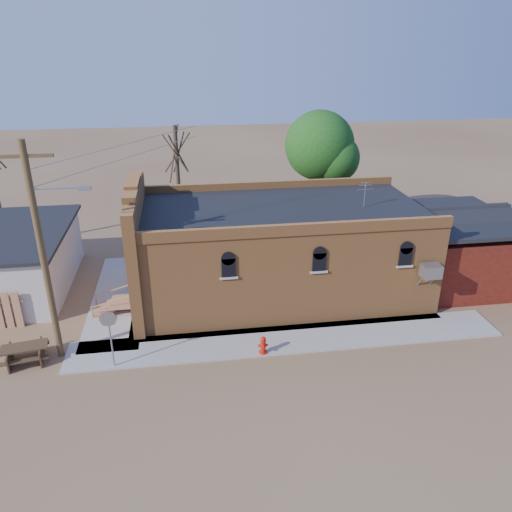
{
  "coord_description": "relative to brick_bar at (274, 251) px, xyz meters",
  "views": [
    {
      "loc": [
        -2.7,
        -17.32,
        12.24
      ],
      "look_at": [
        0.62,
        4.82,
        2.4
      ],
      "focal_mm": 35.0,
      "sensor_mm": 36.0,
      "label": 1
    }
  ],
  "objects": [
    {
      "name": "utility_pole",
      "position": [
        -9.79,
        -4.29,
        2.43
      ],
      "size": [
        3.12,
        0.26,
        9.0
      ],
      "color": "#4C351E",
      "rests_on": "ground"
    },
    {
      "name": "sidewalk_west",
      "position": [
        -7.94,
        0.51,
        -2.3
      ],
      "size": [
        2.6,
        10.0,
        0.08
      ],
      "primitive_type": "cube",
      "color": "#9E9991",
      "rests_on": "ground"
    },
    {
      "name": "ground",
      "position": [
        -1.64,
        -5.49,
        -2.34
      ],
      "size": [
        120.0,
        120.0,
        0.0
      ],
      "primitive_type": "plane",
      "color": "brown",
      "rests_on": "ground"
    },
    {
      "name": "picnic_table",
      "position": [
        -11.14,
        -4.57,
        -1.85
      ],
      "size": [
        2.01,
        1.64,
        0.75
      ],
      "rotation": [
        0.0,
        0.0,
        0.18
      ],
      "color": "#47301C",
      "rests_on": "ground"
    },
    {
      "name": "brick_bar",
      "position": [
        0.0,
        0.0,
        0.0
      ],
      "size": [
        16.4,
        7.97,
        6.3
      ],
      "color": "#BD7539",
      "rests_on": "ground"
    },
    {
      "name": "tree_leafy",
      "position": [
        4.36,
        8.01,
        3.59
      ],
      "size": [
        4.4,
        4.4,
        8.15
      ],
      "color": "#4F3A2D",
      "rests_on": "ground"
    },
    {
      "name": "fire_hydrant",
      "position": [
        -1.45,
        -5.5,
        -1.88
      ],
      "size": [
        0.45,
        0.43,
        0.77
      ],
      "rotation": [
        0.0,
        0.0,
        -0.24
      ],
      "color": "red",
      "rests_on": "sidewalk_south"
    },
    {
      "name": "stop_sign",
      "position": [
        -7.53,
        -5.49,
        -0.31
      ],
      "size": [
        0.69,
        0.1,
        2.53
      ],
      "rotation": [
        0.0,
        0.0,
        -0.36
      ],
      "color": "gray",
      "rests_on": "sidewalk_south"
    },
    {
      "name": "red_shed",
      "position": [
        9.86,
        0.01,
        -0.07
      ],
      "size": [
        5.4,
        6.4,
        4.3
      ],
      "color": "#4F130D",
      "rests_on": "ground"
    },
    {
      "name": "tree_bare_near",
      "position": [
        -4.64,
        7.51,
        3.62
      ],
      "size": [
        2.8,
        2.8,
        7.65
      ],
      "color": "#4F3A2D",
      "rests_on": "ground"
    },
    {
      "name": "sidewalk_south",
      "position": [
        -0.14,
        -4.59,
        -2.3
      ],
      "size": [
        19.0,
        2.2,
        0.08
      ],
      "primitive_type": "cube",
      "color": "#9E9991",
      "rests_on": "ground"
    },
    {
      "name": "trash_barrel",
      "position": [
        -6.94,
        0.04,
        -1.8
      ],
      "size": [
        0.71,
        0.71,
        0.91
      ],
      "primitive_type": "cylinder",
      "rotation": [
        0.0,
        0.0,
        0.22
      ],
      "color": "navy",
      "rests_on": "sidewalk_west"
    }
  ]
}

